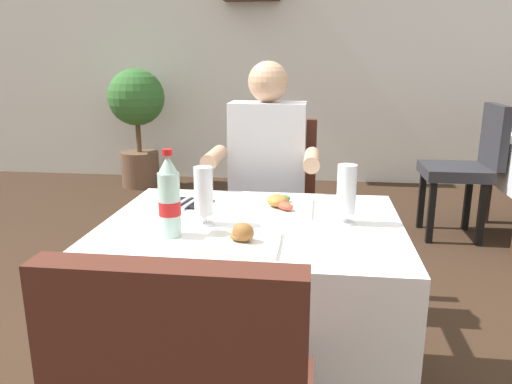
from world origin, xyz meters
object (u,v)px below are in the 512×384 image
object	(u,v)px
chair_far_diner_seat	(273,205)
plate_near_camera	(242,240)
plate_far_diner	(278,204)
cola_bottle_primary	(169,199)
beer_glass_middle	(204,194)
background_chair_left	(468,163)
potted_plant_corner	(137,114)
seated_diner_far	(266,179)
main_dining_table	(252,270)
beer_glass_left	(346,194)
napkin_cutlery_set	(188,203)

from	to	relation	value
chair_far_diner_seat	plate_near_camera	bearing A→B (deg)	-90.13
plate_far_diner	cola_bottle_primary	distance (m)	0.47
chair_far_diner_seat	beer_glass_middle	bearing A→B (deg)	-100.63
background_chair_left	cola_bottle_primary	bearing A→B (deg)	-124.80
plate_far_diner	beer_glass_middle	xyz separation A→B (m)	(-0.23, -0.22, 0.09)
chair_far_diner_seat	potted_plant_corner	size ratio (longest dim) A/B	0.81
seated_diner_far	cola_bottle_primary	world-z (taller)	seated_diner_far
seated_diner_far	background_chair_left	world-z (taller)	seated_diner_far
main_dining_table	chair_far_diner_seat	xyz separation A→B (m)	(0.00, 0.79, 0.01)
plate_near_camera	seated_diner_far	bearing A→B (deg)	91.32
chair_far_diner_seat	beer_glass_left	distance (m)	0.87
plate_far_diner	napkin_cutlery_set	xyz separation A→B (m)	(-0.35, 0.02, -0.01)
chair_far_diner_seat	plate_near_camera	size ratio (longest dim) A/B	4.28
chair_far_diner_seat	background_chair_left	size ratio (longest dim) A/B	1.00
beer_glass_left	potted_plant_corner	distance (m)	3.73
chair_far_diner_seat	napkin_cutlery_set	xyz separation A→B (m)	(-0.28, -0.61, 0.17)
chair_far_diner_seat	beer_glass_middle	distance (m)	0.90
plate_far_diner	potted_plant_corner	bearing A→B (deg)	118.76
background_chair_left	potted_plant_corner	size ratio (longest dim) A/B	0.81
seated_diner_far	plate_far_diner	bearing A→B (deg)	-79.15
seated_diner_far	background_chair_left	size ratio (longest dim) A/B	1.30
chair_far_diner_seat	background_chair_left	bearing A→B (deg)	43.72
seated_diner_far	beer_glass_left	bearing A→B (deg)	-62.90
napkin_cutlery_set	potted_plant_corner	world-z (taller)	potted_plant_corner
main_dining_table	napkin_cutlery_set	world-z (taller)	napkin_cutlery_set
seated_diner_far	plate_far_diner	size ratio (longest dim) A/B	4.91
beer_glass_middle	main_dining_table	bearing A→B (deg)	15.99
seated_diner_far	napkin_cutlery_set	size ratio (longest dim) A/B	6.44
main_dining_table	plate_far_diner	distance (m)	0.27
main_dining_table	background_chair_left	world-z (taller)	background_chair_left
napkin_cutlery_set	beer_glass_middle	bearing A→B (deg)	-63.12
beer_glass_middle	beer_glass_left	bearing A→B (deg)	8.51
plate_far_diner	cola_bottle_primary	world-z (taller)	cola_bottle_primary
main_dining_table	beer_glass_middle	bearing A→B (deg)	-164.01
plate_far_diner	beer_glass_left	xyz separation A→B (m)	(0.24, -0.15, 0.09)
main_dining_table	chair_far_diner_seat	bearing A→B (deg)	90.00
chair_far_diner_seat	plate_far_diner	size ratio (longest dim) A/B	3.78
beer_glass_left	potted_plant_corner	world-z (taller)	potted_plant_corner
chair_far_diner_seat	seated_diner_far	world-z (taller)	seated_diner_far
plate_far_diner	napkin_cutlery_set	distance (m)	0.35
napkin_cutlery_set	beer_glass_left	bearing A→B (deg)	-15.33
cola_bottle_primary	napkin_cutlery_set	size ratio (longest dim) A/B	1.41
plate_far_diner	seated_diner_far	bearing A→B (deg)	100.85
main_dining_table	cola_bottle_primary	size ratio (longest dim) A/B	3.67
main_dining_table	plate_far_diner	bearing A→B (deg)	66.38
main_dining_table	seated_diner_far	world-z (taller)	seated_diner_far
chair_far_diner_seat	seated_diner_far	size ratio (longest dim) A/B	0.77
background_chair_left	potted_plant_corner	distance (m)	3.13
chair_far_diner_seat	seated_diner_far	bearing A→B (deg)	-102.00
main_dining_table	beer_glass_left	size ratio (longest dim) A/B	5.00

